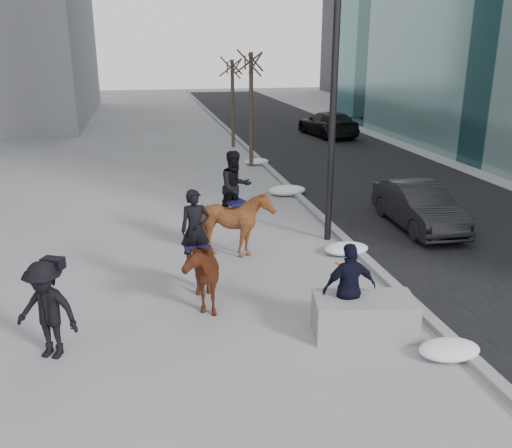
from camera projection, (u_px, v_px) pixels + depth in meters
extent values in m
plane|color=gray|center=(268.00, 313.00, 10.92)|extent=(120.00, 120.00, 0.00)
cube|color=black|center=(383.00, 181.00, 21.56)|extent=(8.00, 90.00, 0.01)
cube|color=gray|center=(286.00, 184.00, 20.77)|extent=(0.25, 90.00, 0.12)
cube|color=gray|center=(364.00, 316.00, 9.99)|extent=(1.97, 1.21, 0.73)
imported|color=black|center=(419.00, 206.00, 15.86)|extent=(1.53, 4.02, 1.31)
imported|color=black|center=(328.00, 124.00, 32.06)|extent=(2.73, 5.28, 1.46)
imported|color=#4E270F|center=(197.00, 269.00, 11.04)|extent=(0.97, 1.92, 1.58)
imported|color=black|center=(195.00, 230.00, 10.93)|extent=(0.63, 0.43, 1.65)
cube|color=#0F0F37|center=(196.00, 246.00, 11.04)|extent=(0.51, 0.59, 0.06)
imported|color=#4D190F|center=(237.00, 223.00, 13.63)|extent=(1.87, 1.98, 1.76)
imported|color=black|center=(235.00, 187.00, 13.49)|extent=(1.07, 0.95, 1.83)
cube|color=#100E34|center=(235.00, 202.00, 13.61)|extent=(0.64, 0.69, 0.06)
imported|color=black|center=(349.00, 289.00, 9.95)|extent=(1.04, 0.45, 1.75)
cylinder|color=red|center=(337.00, 264.00, 10.36)|extent=(0.04, 0.18, 0.07)
imported|color=black|center=(47.00, 310.00, 9.13)|extent=(1.30, 1.07, 1.75)
cube|color=black|center=(53.00, 263.00, 9.16)|extent=(0.42, 0.35, 0.20)
cylinder|color=black|center=(335.00, 72.00, 13.68)|extent=(0.18, 0.18, 9.00)
ellipsoid|color=white|center=(287.00, 190.00, 19.50)|extent=(1.36, 0.86, 0.34)
ellipsoid|color=white|center=(346.00, 249.00, 13.95)|extent=(1.17, 0.74, 0.30)
ellipsoid|color=white|center=(449.00, 350.00, 9.33)|extent=(1.10, 0.70, 0.28)
ellipsoid|color=white|center=(257.00, 161.00, 24.50)|extent=(1.11, 0.71, 0.28)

